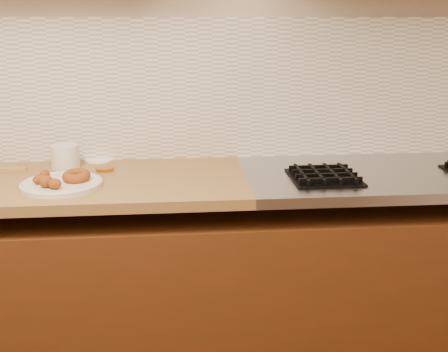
# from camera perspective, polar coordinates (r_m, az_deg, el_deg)

# --- Properties ---
(wall_back) EXTENTS (4.00, 0.02, 2.70)m
(wall_back) POSITION_cam_1_polar(r_m,az_deg,el_deg) (2.44, -10.74, 12.07)
(wall_back) COLOR #BAA991
(wall_back) RESTS_ON ground
(base_cabinet) EXTENTS (3.60, 0.60, 0.77)m
(base_cabinet) POSITION_cam_1_polar(r_m,az_deg,el_deg) (2.41, -10.18, -11.99)
(base_cabinet) COLOR #4F230E
(base_cabinet) RESTS_ON floor
(stovetop) EXTENTS (1.30, 0.62, 0.04)m
(stovetop) POSITION_cam_1_polar(r_m,az_deg,el_deg) (2.40, 17.70, 0.07)
(stovetop) COLOR #9EA0A5
(stovetop) RESTS_ON base_cabinet
(backsplash) EXTENTS (3.60, 0.02, 0.60)m
(backsplash) POSITION_cam_1_polar(r_m,az_deg,el_deg) (2.44, -10.58, 8.54)
(backsplash) COLOR silver
(backsplash) RESTS_ON wall_back
(burner_grates) EXTENTS (0.91, 0.26, 0.03)m
(burner_grates) POSITION_cam_1_polar(r_m,az_deg,el_deg) (2.31, 17.95, 0.26)
(burner_grates) COLOR black
(burner_grates) RESTS_ON stovetop
(donut_plate) EXTENTS (0.30, 0.30, 0.02)m
(donut_plate) POSITION_cam_1_polar(r_m,az_deg,el_deg) (2.15, -16.19, -0.82)
(donut_plate) COLOR beige
(donut_plate) RESTS_ON butcher_block
(ring_donut) EXTENTS (0.11, 0.11, 0.05)m
(ring_donut) POSITION_cam_1_polar(r_m,az_deg,el_deg) (2.15, -14.79, 0.02)
(ring_donut) COLOR #7D3D0B
(ring_donut) RESTS_ON donut_plate
(fried_dough_chunks) EXTENTS (0.13, 0.18, 0.04)m
(fried_dough_chunks) POSITION_cam_1_polar(r_m,az_deg,el_deg) (2.12, -17.59, -0.40)
(fried_dough_chunks) COLOR #7D3D0B
(fried_dough_chunks) RESTS_ON donut_plate
(plastic_tub) EXTENTS (0.13, 0.13, 0.10)m
(plastic_tub) POSITION_cam_1_polar(r_m,az_deg,el_deg) (2.40, -15.83, 1.92)
(plastic_tub) COLOR silver
(plastic_tub) RESTS_ON butcher_block
(tub_lid) EXTENTS (0.13, 0.13, 0.01)m
(tub_lid) POSITION_cam_1_polar(r_m,az_deg,el_deg) (2.49, -12.56, 1.63)
(tub_lid) COLOR white
(tub_lid) RESTS_ON butcher_block
(brass_jar_lid) EXTENTS (0.09, 0.09, 0.01)m
(brass_jar_lid) POSITION_cam_1_polar(r_m,az_deg,el_deg) (2.33, -12.01, 0.70)
(brass_jar_lid) COLOR #B2731E
(brass_jar_lid) RESTS_ON butcher_block
(wooden_utensil) EXTENTS (0.19, 0.03, 0.01)m
(wooden_utensil) POSITION_cam_1_polar(r_m,az_deg,el_deg) (2.43, -21.60, 0.57)
(wooden_utensil) COLOR olive
(wooden_utensil) RESTS_ON butcher_block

